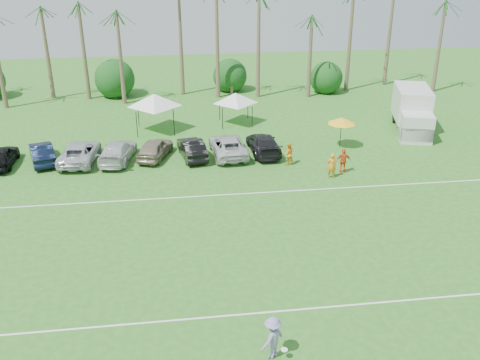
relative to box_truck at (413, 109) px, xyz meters
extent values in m
plane|color=#2D6A20|center=(-19.72, -24.37, -1.88)|extent=(120.00, 120.00, 0.00)
cube|color=white|center=(-19.72, -22.37, -1.88)|extent=(80.00, 0.10, 0.01)
cube|color=white|center=(-19.72, -10.37, -1.88)|extent=(80.00, 0.10, 0.01)
cone|color=brown|center=(-31.72, 13.63, 3.12)|extent=(0.44, 0.44, 10.00)
cone|color=brown|center=(-27.72, 13.63, 3.62)|extent=(0.44, 0.44, 11.00)
cone|color=brown|center=(-23.72, 13.63, 2.12)|extent=(0.44, 0.44, 8.00)
cone|color=brown|center=(-19.72, 13.63, 2.62)|extent=(0.44, 0.44, 9.00)
cone|color=brown|center=(-15.72, 13.63, 3.12)|extent=(0.44, 0.44, 10.00)
cone|color=brown|center=(-11.72, 13.63, 3.62)|extent=(0.44, 0.44, 11.00)
cone|color=brown|center=(-6.72, 13.63, 2.12)|extent=(0.44, 0.44, 8.00)
cone|color=brown|center=(-1.72, 13.63, 2.62)|extent=(0.44, 0.44, 9.00)
cone|color=brown|center=(3.28, 13.63, 3.12)|extent=(0.44, 0.44, 10.00)
cone|color=brown|center=(7.28, 13.63, 3.62)|extent=(0.44, 0.44, 11.00)
cylinder|color=brown|center=(-25.72, 14.63, -1.18)|extent=(0.30, 0.30, 1.40)
sphere|color=#124117|center=(-25.72, 14.63, -0.08)|extent=(4.00, 4.00, 4.00)
cylinder|color=brown|center=(-13.72, 14.63, -1.18)|extent=(0.30, 0.30, 1.40)
sphere|color=#124117|center=(-13.72, 14.63, -0.08)|extent=(4.00, 4.00, 4.00)
cylinder|color=brown|center=(-3.72, 14.63, -1.18)|extent=(0.30, 0.30, 1.40)
sphere|color=#124117|center=(-3.72, 14.63, -0.08)|extent=(4.00, 4.00, 4.00)
imported|color=orange|center=(-9.53, -8.60, -1.00)|extent=(0.69, 0.50, 1.77)
imported|color=orange|center=(-11.93, -5.91, -1.06)|extent=(0.85, 0.69, 1.64)
imported|color=#E25319|center=(-8.46, -7.85, -1.01)|extent=(1.07, 0.55, 1.75)
cube|color=silver|center=(0.23, 0.83, 0.30)|extent=(3.91, 5.45, 2.67)
cube|color=silver|center=(-0.70, -2.46, -0.76)|extent=(2.89, 2.52, 2.24)
cube|color=black|center=(-0.92, -3.23, -1.08)|extent=(2.45, 0.98, 1.07)
cube|color=#E5590C|center=(1.53, 0.46, -0.18)|extent=(0.49, 1.65, 0.96)
cylinder|color=black|center=(-1.67, -1.97, -1.40)|extent=(0.57, 1.01, 0.96)
cylinder|color=black|center=(0.39, -2.55, -1.40)|extent=(0.57, 1.01, 0.96)
cylinder|color=black|center=(-0.45, 2.35, -1.40)|extent=(0.57, 1.01, 0.96)
cylinder|color=black|center=(1.61, 1.77, -1.40)|extent=(0.57, 1.01, 0.96)
cylinder|color=black|center=(-23.01, 1.42, -0.81)|extent=(0.06, 0.06, 2.15)
cylinder|color=black|center=(-19.99, 1.42, -0.81)|extent=(0.06, 0.06, 2.15)
cylinder|color=black|center=(-23.01, 4.44, -0.81)|extent=(0.06, 0.06, 2.15)
cylinder|color=black|center=(-19.99, 4.44, -0.81)|extent=(0.06, 0.06, 2.15)
pyramid|color=white|center=(-21.50, 2.93, 1.34)|extent=(4.64, 4.64, 1.07)
cylinder|color=black|center=(-15.83, 2.68, -0.96)|extent=(0.06, 0.06, 1.85)
cylinder|color=black|center=(-13.25, 2.68, -0.96)|extent=(0.06, 0.06, 1.85)
cylinder|color=black|center=(-15.83, 5.26, -0.96)|extent=(0.06, 0.06, 1.85)
cylinder|color=black|center=(-13.25, 5.26, -0.96)|extent=(0.06, 0.06, 1.85)
pyramid|color=silver|center=(-14.54, 3.97, 0.90)|extent=(4.00, 4.00, 0.93)
cylinder|color=black|center=(-7.17, -3.04, -0.79)|extent=(0.05, 0.05, 2.19)
cone|color=yellow|center=(-7.17, -3.04, 0.31)|extent=(2.19, 2.19, 0.50)
imported|color=#8A7EB3|center=(-16.78, -25.06, -0.97)|extent=(1.35, 1.27, 1.84)
cylinder|color=white|center=(-16.34, -25.27, -1.42)|extent=(0.27, 0.27, 0.03)
imported|color=black|center=(-32.43, -3.42, -1.16)|extent=(1.75, 4.29, 1.46)
imported|color=black|center=(-29.70, -3.09, -1.16)|extent=(2.78, 4.68, 1.46)
imported|color=#BABCC2|center=(-26.97, -3.39, -1.16)|extent=(2.84, 5.43, 1.46)
imported|color=silver|center=(-24.24, -3.52, -1.16)|extent=(2.86, 5.29, 1.46)
imported|color=gray|center=(-21.51, -3.29, -1.16)|extent=(3.03, 4.61, 1.46)
imported|color=black|center=(-18.78, -3.62, -1.16)|extent=(2.24, 4.62, 1.46)
imported|color=silver|center=(-16.05, -3.52, -1.16)|extent=(2.76, 5.39, 1.46)
imported|color=black|center=(-13.32, -3.41, -1.16)|extent=(2.23, 5.10, 1.46)
camera|label=1|loc=(-20.19, -41.01, 13.09)|focal=40.00mm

